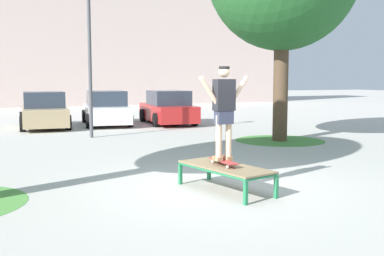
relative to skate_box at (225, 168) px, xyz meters
name	(u,v)px	position (x,y,z in m)	size (l,w,h in m)	color
ground_plane	(211,187)	(-0.09, 0.40, -0.41)	(120.00, 120.00, 0.00)	#B7B5AD
building_facade	(34,24)	(-0.59, 29.46, 5.64)	(39.84, 4.00, 12.10)	beige
skate_box	(225,168)	(0.00, 0.00, 0.00)	(1.15, 2.02, 0.46)	#237A4C
skateboard	(224,161)	(-0.01, 0.05, 0.12)	(0.22, 0.80, 0.09)	#B23333
skater	(224,106)	(-0.01, 0.05, 1.12)	(1.00, 0.29, 1.69)	beige
grass_patch_near_right	(280,140)	(4.85, 5.39, -0.41)	(2.92, 2.92, 0.01)	#47893D
car_tan	(44,111)	(-1.79, 12.70, 0.28)	(2.11, 4.30, 1.50)	tan
car_white	(106,109)	(0.85, 12.89, 0.28)	(2.29, 4.38, 1.50)	silver
car_red	(168,108)	(3.51, 12.25, 0.28)	(2.20, 4.34, 1.50)	red
light_post	(89,25)	(-0.66, 8.65, 3.41)	(0.36, 0.36, 5.83)	#4C4C51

